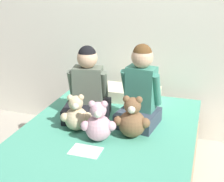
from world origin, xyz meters
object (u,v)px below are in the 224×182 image
object	(u,v)px
bed	(102,167)
teddy_bear_held_by_right_child	(132,120)
pillow_at_headboard	(130,94)
sign_card	(86,151)
child_on_right	(140,91)
teddy_bear_between_children	(98,124)
child_on_left	(88,91)
teddy_bear_held_by_left_child	(76,115)

from	to	relation	value
bed	teddy_bear_held_by_right_child	bearing A→B (deg)	27.08
bed	pillow_at_headboard	xyz separation A→B (m)	(0.00, 0.80, 0.30)
sign_card	bed	bearing A→B (deg)	76.89
child_on_right	teddy_bear_between_children	bearing A→B (deg)	-113.19
child_on_left	bed	bearing A→B (deg)	-64.98
bed	teddy_bear_held_by_left_child	distance (m)	0.44
teddy_bear_between_children	sign_card	xyz separation A→B (m)	(-0.03, -0.17, -0.13)
teddy_bear_between_children	pillow_at_headboard	world-z (taller)	teddy_bear_between_children
teddy_bear_held_by_left_child	sign_card	xyz separation A→B (m)	(0.18, -0.27, -0.12)
teddy_bear_between_children	bed	bearing A→B (deg)	41.59
child_on_left	teddy_bear_held_by_right_child	bearing A→B (deg)	-38.09
child_on_right	sign_card	size ratio (longest dim) A/B	3.05
child_on_left	pillow_at_headboard	distance (m)	0.56
teddy_bear_held_by_right_child	teddy_bear_between_children	bearing A→B (deg)	-156.68
child_on_right	sign_card	distance (m)	0.64
teddy_bear_between_children	teddy_bear_held_by_left_child	bearing A→B (deg)	138.70
bed	teddy_bear_held_by_right_child	distance (m)	0.44
bed	teddy_bear_held_by_left_child	xyz separation A→B (m)	(-0.23, 0.08, 0.36)
pillow_at_headboard	sign_card	xyz separation A→B (m)	(-0.05, -1.00, -0.05)
child_on_left	sign_card	xyz separation A→B (m)	(0.19, -0.53, -0.23)
bed	teddy_bear_between_children	xyz separation A→B (m)	(-0.01, -0.02, 0.37)
teddy_bear_held_by_right_child	teddy_bear_between_children	size ratio (longest dim) A/B	1.04
sign_card	teddy_bear_between_children	bearing A→B (deg)	79.78
child_on_left	pillow_at_headboard	world-z (taller)	child_on_left
child_on_right	pillow_at_headboard	world-z (taller)	child_on_right
bed	child_on_right	size ratio (longest dim) A/B	3.07
pillow_at_headboard	sign_card	size ratio (longest dim) A/B	2.66
teddy_bear_between_children	child_on_right	bearing A→B (deg)	41.99
bed	child_on_left	distance (m)	0.62
sign_card	pillow_at_headboard	bearing A→B (deg)	87.40
teddy_bear_held_by_right_child	teddy_bear_between_children	world-z (taller)	teddy_bear_held_by_right_child
pillow_at_headboard	child_on_left	bearing A→B (deg)	-116.48
teddy_bear_between_children	pillow_at_headboard	size ratio (longest dim) A/B	0.54
pillow_at_headboard	teddy_bear_held_by_left_child	bearing A→B (deg)	-107.52
bed	teddy_bear_between_children	world-z (taller)	teddy_bear_between_children
bed	sign_card	distance (m)	0.32
teddy_bear_held_by_right_child	sign_card	bearing A→B (deg)	-136.50
bed	child_on_left	xyz separation A→B (m)	(-0.24, 0.33, 0.47)
bed	pillow_at_headboard	bearing A→B (deg)	90.00
teddy_bear_between_children	sign_card	distance (m)	0.22
teddy_bear_held_by_left_child	teddy_bear_between_children	xyz separation A→B (m)	(0.21, -0.10, 0.01)
child_on_left	child_on_right	size ratio (longest dim) A/B	0.93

